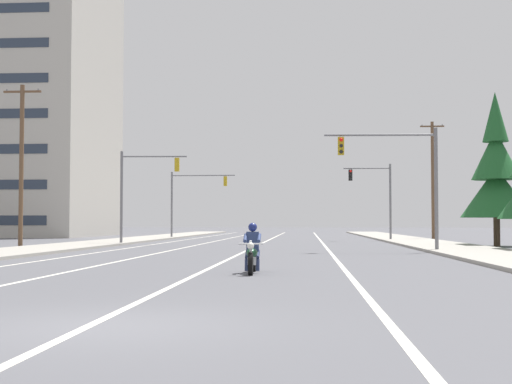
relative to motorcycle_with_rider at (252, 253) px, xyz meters
name	(u,v)px	position (x,y,z in m)	size (l,w,h in m)	color
ground_plane	(101,326)	(-1.35, -10.64, -0.59)	(400.00, 400.00, 0.00)	#515156
lane_stripe_center	(266,241)	(-1.53, 34.36, -0.58)	(0.16, 100.00, 0.01)	beige
lane_stripe_left	(215,241)	(-5.50, 34.36, -0.58)	(0.16, 100.00, 0.01)	beige
lane_stripe_right	(321,242)	(2.75, 34.36, -0.58)	(0.16, 100.00, 0.01)	beige
lane_stripe_far_left	(175,241)	(-8.59, 34.36, -0.58)	(0.16, 100.00, 0.01)	beige
sidewalk_kerb_right	(424,243)	(9.68, 29.36, -0.52)	(4.40, 110.00, 0.14)	#9E998E
sidewalk_kerb_left	(110,242)	(-12.39, 29.36, -0.52)	(4.40, 110.00, 0.14)	#9E998E
motorcycle_with_rider	(252,253)	(0.00, 0.00, 0.00)	(0.70, 2.19, 1.46)	black
traffic_signal_near_right	(403,169)	(6.41, 15.29, 3.56)	(5.65, 0.52, 6.20)	slate
traffic_signal_near_left	(140,183)	(-9.39, 25.90, 3.48)	(4.42, 0.53, 6.20)	slate
traffic_signal_mid_right	(377,191)	(7.31, 37.30, 3.44)	(3.84, 0.39, 6.20)	slate
traffic_signal_mid_left	(190,194)	(-9.16, 45.15, 3.58)	(6.04, 0.41, 6.20)	slate
utility_pole_left_near	(21,162)	(-15.21, 20.30, 4.45)	(2.27, 0.26, 9.63)	brown
utility_pole_right_far	(433,178)	(12.45, 41.33, 4.69)	(2.04, 0.26, 10.15)	brown
conifer_tree_right_verge_far	(496,175)	(13.28, 24.14, 3.80)	(4.35, 4.35, 9.57)	#423023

